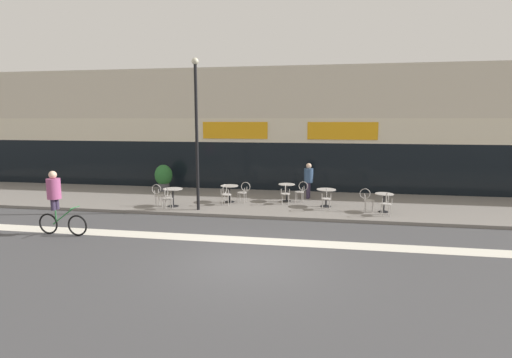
{
  "coord_description": "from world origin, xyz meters",
  "views": [
    {
      "loc": [
        1.89,
        -9.74,
        3.68
      ],
      "look_at": [
        -0.9,
        6.19,
        1.25
      ],
      "focal_mm": 28.0,
      "sensor_mm": 36.0,
      "label": 1
    }
  ],
  "objects_px": {
    "bistro_table_1": "(229,190)",
    "lamp_post": "(197,125)",
    "bistro_table_3": "(326,194)",
    "cafe_chair_3_near": "(326,197)",
    "cafe_chair_2_side": "(301,190)",
    "bistro_table_2": "(287,189)",
    "cafe_chair_4_side": "(367,198)",
    "cyclist_0": "(56,198)",
    "cafe_chair_0_side": "(159,194)",
    "cafe_chair_0_near": "(167,197)",
    "pedestrian_near_end": "(309,177)",
    "planter_pot": "(164,177)",
    "cafe_chair_4_near": "(387,202)",
    "cafe_chair_1_side": "(244,191)",
    "bistro_table_0": "(173,194)",
    "cafe_chair_2_near": "(285,192)",
    "cafe_chair_1_near": "(226,193)",
    "bistro_table_4": "(384,199)"
  },
  "relations": [
    {
      "from": "cafe_chair_0_near",
      "to": "lamp_post",
      "type": "height_order",
      "value": "lamp_post"
    },
    {
      "from": "cafe_chair_0_near",
      "to": "pedestrian_near_end",
      "type": "distance_m",
      "value": 6.35
    },
    {
      "from": "cafe_chair_4_near",
      "to": "cafe_chair_1_side",
      "type": "bearing_deg",
      "value": 72.74
    },
    {
      "from": "cafe_chair_4_side",
      "to": "cyclist_0",
      "type": "distance_m",
      "value": 11.04
    },
    {
      "from": "bistro_table_2",
      "to": "cafe_chair_0_near",
      "type": "xyz_separation_m",
      "value": [
        -4.49,
        -2.47,
        -0.03
      ]
    },
    {
      "from": "bistro_table_3",
      "to": "cafe_chair_3_near",
      "type": "bearing_deg",
      "value": -89.74
    },
    {
      "from": "cafe_chair_3_near",
      "to": "cyclist_0",
      "type": "height_order",
      "value": "cyclist_0"
    },
    {
      "from": "cafe_chair_1_near",
      "to": "cafe_chair_2_side",
      "type": "relative_size",
      "value": 1.0
    },
    {
      "from": "bistro_table_3",
      "to": "cyclist_0",
      "type": "bearing_deg",
      "value": -148.59
    },
    {
      "from": "bistro_table_1",
      "to": "cafe_chair_1_near",
      "type": "relative_size",
      "value": 0.84
    },
    {
      "from": "cafe_chair_1_side",
      "to": "cafe_chair_4_near",
      "type": "relative_size",
      "value": 1.0
    },
    {
      "from": "cafe_chair_2_side",
      "to": "cafe_chair_3_near",
      "type": "height_order",
      "value": "same"
    },
    {
      "from": "cafe_chair_0_side",
      "to": "cafe_chair_1_side",
      "type": "distance_m",
      "value": 3.55
    },
    {
      "from": "bistro_table_3",
      "to": "pedestrian_near_end",
      "type": "height_order",
      "value": "pedestrian_near_end"
    },
    {
      "from": "bistro_table_0",
      "to": "cyclist_0",
      "type": "relative_size",
      "value": 0.39
    },
    {
      "from": "bistro_table_1",
      "to": "cafe_chair_0_side",
      "type": "xyz_separation_m",
      "value": [
        -2.7,
        -1.25,
        -0.01
      ]
    },
    {
      "from": "cafe_chair_1_side",
      "to": "cafe_chair_2_side",
      "type": "height_order",
      "value": "same"
    },
    {
      "from": "bistro_table_2",
      "to": "cafe_chair_0_side",
      "type": "height_order",
      "value": "cafe_chair_0_side"
    },
    {
      "from": "cafe_chair_2_near",
      "to": "planter_pot",
      "type": "relative_size",
      "value": 0.69
    },
    {
      "from": "bistro_table_4",
      "to": "cafe_chair_1_side",
      "type": "xyz_separation_m",
      "value": [
        -5.69,
        0.79,
        0.0
      ]
    },
    {
      "from": "cafe_chair_4_near",
      "to": "cafe_chair_4_side",
      "type": "distance_m",
      "value": 0.89
    },
    {
      "from": "cafe_chair_1_side",
      "to": "planter_pot",
      "type": "relative_size",
      "value": 0.69
    },
    {
      "from": "bistro_table_3",
      "to": "planter_pot",
      "type": "height_order",
      "value": "planter_pot"
    },
    {
      "from": "cafe_chair_4_side",
      "to": "lamp_post",
      "type": "bearing_deg",
      "value": -170.79
    },
    {
      "from": "cafe_chair_4_side",
      "to": "cafe_chair_1_near",
      "type": "bearing_deg",
      "value": -179.94
    },
    {
      "from": "cafe_chair_0_side",
      "to": "bistro_table_3",
      "type": "bearing_deg",
      "value": 11.39
    },
    {
      "from": "bistro_table_1",
      "to": "cafe_chair_4_side",
      "type": "relative_size",
      "value": 0.84
    },
    {
      "from": "bistro_table_2",
      "to": "cafe_chair_3_near",
      "type": "xyz_separation_m",
      "value": [
        1.7,
        -1.4,
        -0.03
      ]
    },
    {
      "from": "cafe_chair_0_side",
      "to": "planter_pot",
      "type": "distance_m",
      "value": 3.6
    },
    {
      "from": "cafe_chair_2_side",
      "to": "bistro_table_0",
      "type": "bearing_deg",
      "value": 27.36
    },
    {
      "from": "cafe_chair_2_near",
      "to": "lamp_post",
      "type": "height_order",
      "value": "lamp_post"
    },
    {
      "from": "cafe_chair_3_near",
      "to": "cafe_chair_1_near",
      "type": "bearing_deg",
      "value": 85.24
    },
    {
      "from": "cafe_chair_1_side",
      "to": "lamp_post",
      "type": "distance_m",
      "value": 3.59
    },
    {
      "from": "cafe_chair_4_near",
      "to": "cyclist_0",
      "type": "bearing_deg",
      "value": 106.94
    },
    {
      "from": "cafe_chair_0_side",
      "to": "lamp_post",
      "type": "bearing_deg",
      "value": -9.78
    },
    {
      "from": "bistro_table_3",
      "to": "cafe_chair_4_side",
      "type": "relative_size",
      "value": 0.87
    },
    {
      "from": "cafe_chair_0_side",
      "to": "cafe_chair_4_near",
      "type": "xyz_separation_m",
      "value": [
        9.03,
        -0.17,
        0.0
      ]
    },
    {
      "from": "cafe_chair_0_side",
      "to": "lamp_post",
      "type": "relative_size",
      "value": 0.15
    },
    {
      "from": "cafe_chair_2_side",
      "to": "lamp_post",
      "type": "distance_m",
      "value": 5.31
    },
    {
      "from": "cafe_chair_3_near",
      "to": "lamp_post",
      "type": "distance_m",
      "value": 5.79
    },
    {
      "from": "cafe_chair_3_near",
      "to": "cafe_chair_4_near",
      "type": "relative_size",
      "value": 1.0
    },
    {
      "from": "bistro_table_1",
      "to": "lamp_post",
      "type": "relative_size",
      "value": 0.13
    },
    {
      "from": "cyclist_0",
      "to": "cafe_chair_0_near",
      "type": "bearing_deg",
      "value": 58.56
    },
    {
      "from": "bistro_table_0",
      "to": "bistro_table_2",
      "type": "bearing_deg",
      "value": 22.26
    },
    {
      "from": "cafe_chair_0_near",
      "to": "cafe_chair_2_side",
      "type": "relative_size",
      "value": 1.0
    },
    {
      "from": "cafe_chair_0_near",
      "to": "cafe_chair_4_side",
      "type": "distance_m",
      "value": 7.84
    },
    {
      "from": "cafe_chair_2_side",
      "to": "cafe_chair_3_near",
      "type": "distance_m",
      "value": 1.76
    },
    {
      "from": "bistro_table_1",
      "to": "cafe_chair_4_side",
      "type": "height_order",
      "value": "cafe_chair_4_side"
    },
    {
      "from": "bistro_table_2",
      "to": "cafe_chair_4_side",
      "type": "distance_m",
      "value": 3.55
    },
    {
      "from": "lamp_post",
      "to": "cyclist_0",
      "type": "distance_m",
      "value": 5.56
    }
  ]
}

